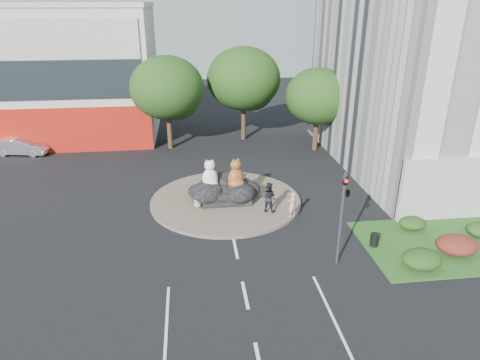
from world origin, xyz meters
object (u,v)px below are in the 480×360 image
at_px(parked_car, 22,146).
at_px(pedestrian_pink, 292,205).
at_px(cat_tabby, 236,173).
at_px(litter_bin, 374,240).
at_px(cat_white, 210,174).
at_px(kitten_calico, 197,200).
at_px(pedestrian_dark, 268,197).
at_px(kitten_white, 246,197).

bearing_deg(parked_car, pedestrian_pink, -115.49).
bearing_deg(cat_tabby, litter_bin, -70.18).
bearing_deg(cat_white, cat_tabby, -7.54).
height_order(pedestrian_pink, litter_bin, pedestrian_pink).
bearing_deg(kitten_calico, pedestrian_dark, 27.29).
distance_m(kitten_white, parked_car, 22.07).
xyz_separation_m(kitten_calico, pedestrian_pink, (5.71, -2.06, 0.35)).
xyz_separation_m(cat_white, litter_bin, (8.51, -6.73, -1.61)).
bearing_deg(pedestrian_dark, litter_bin, 161.50).
xyz_separation_m(kitten_white, parked_car, (-18.17, 12.54, 0.13)).
height_order(cat_white, parked_car, cat_white).
xyz_separation_m(kitten_calico, parked_car, (-14.96, 12.74, 0.10)).
bearing_deg(cat_tabby, cat_white, 147.29).
xyz_separation_m(kitten_white, pedestrian_pink, (2.51, -2.27, 0.39)).
bearing_deg(parked_car, cat_tabby, -114.23).
bearing_deg(pedestrian_pink, litter_bin, 110.08).
bearing_deg(kitten_white, kitten_calico, 160.46).
distance_m(kitten_white, pedestrian_dark, 1.88).
xyz_separation_m(parked_car, litter_bin, (24.36, -18.53, -0.27)).
distance_m(pedestrian_pink, parked_car, 25.43).
bearing_deg(parked_car, litter_bin, -117.14).
relative_size(pedestrian_pink, parked_car, 0.35).
xyz_separation_m(cat_white, pedestrian_dark, (3.50, -2.09, -0.92)).
height_order(kitten_white, litter_bin, kitten_white).
relative_size(cat_tabby, parked_car, 0.44).
xyz_separation_m(cat_white, kitten_calico, (-0.89, -0.95, -1.43)).
bearing_deg(cat_white, pedestrian_dark, -32.05).
height_order(pedestrian_pink, pedestrian_dark, pedestrian_dark).
distance_m(kitten_calico, pedestrian_pink, 6.08).
distance_m(cat_tabby, kitten_calico, 3.05).
bearing_deg(litter_bin, kitten_calico, 148.40).
distance_m(kitten_calico, kitten_white, 3.21).
height_order(kitten_calico, pedestrian_dark, pedestrian_dark).
relative_size(cat_white, cat_tabby, 0.97).
bearing_deg(pedestrian_pink, kitten_calico, -44.52).
bearing_deg(parked_car, cat_white, -116.53).
bearing_deg(pedestrian_pink, cat_tabby, -66.61).
distance_m(cat_white, pedestrian_dark, 4.18).
distance_m(pedestrian_dark, parked_car, 23.82).
height_order(cat_white, pedestrian_dark, cat_white).
relative_size(kitten_calico, litter_bin, 1.27).
relative_size(pedestrian_pink, pedestrian_dark, 0.84).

